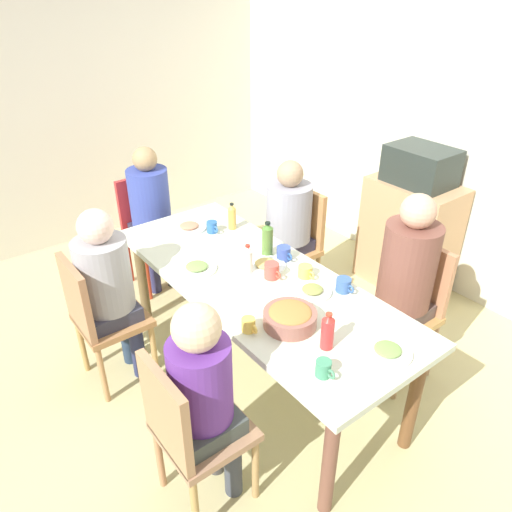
{
  "coord_description": "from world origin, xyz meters",
  "views": [
    {
      "loc": [
        1.91,
        -1.46,
        2.29
      ],
      "look_at": [
        0.0,
        0.0,
        0.89
      ],
      "focal_mm": 34.15,
      "sensor_mm": 36.0,
      "label": 1
    }
  ],
  "objects": [
    {
      "name": "chair_1",
      "position": [
        -0.53,
        0.79,
        0.51
      ],
      "size": [
        0.4,
        0.4,
        0.9
      ],
      "color": "#B7824C",
      "rests_on": "ground_plane"
    },
    {
      "name": "plate_1",
      "position": [
        0.9,
        0.09,
        0.75
      ],
      "size": [
        0.23,
        0.23,
        0.04
      ],
      "color": "white",
      "rests_on": "dining_table"
    },
    {
      "name": "cup_6",
      "position": [
        -0.65,
        0.12,
        0.78
      ],
      "size": [
        0.11,
        0.07,
        0.08
      ],
      "color": "#2A5DA2",
      "rests_on": "dining_table"
    },
    {
      "name": "person_2",
      "position": [
        -1.35,
        0.0,
        0.71
      ],
      "size": [
        0.31,
        0.31,
        1.19
      ],
      "color": "#313C42",
      "rests_on": "ground_plane"
    },
    {
      "name": "person_4",
      "position": [
        0.53,
        -0.7,
        0.7
      ],
      "size": [
        0.3,
        0.3,
        1.16
      ],
      "color": "#3E3C3C",
      "rests_on": "ground_plane"
    },
    {
      "name": "chair_2",
      "position": [
        -1.44,
        0.0,
        0.51
      ],
      "size": [
        0.4,
        0.4,
        0.9
      ],
      "color": "#B52524",
      "rests_on": "ground_plane"
    },
    {
      "name": "cup_0",
      "position": [
        0.82,
        -0.25,
        0.78
      ],
      "size": [
        0.11,
        0.07,
        0.08
      ],
      "color": "#418F68",
      "rests_on": "dining_table"
    },
    {
      "name": "plate_3",
      "position": [
        -0.06,
        0.12,
        0.75
      ],
      "size": [
        0.24,
        0.24,
        0.04
      ],
      "color": "white",
      "rests_on": "dining_table"
    },
    {
      "name": "cup_2",
      "position": [
        0.05,
        0.08,
        0.79
      ],
      "size": [
        0.12,
        0.09,
        0.09
      ],
      "color": "#C74E43",
      "rests_on": "dining_table"
    },
    {
      "name": "cup_5",
      "position": [
        0.41,
        0.31,
        0.78
      ],
      "size": [
        0.12,
        0.08,
        0.08
      ],
      "color": "#3A5FA1",
      "rests_on": "dining_table"
    },
    {
      "name": "chair_3",
      "position": [
        -0.53,
        -0.79,
        0.51
      ],
      "size": [
        0.4,
        0.4,
        0.9
      ],
      "color": "#A97547",
      "rests_on": "ground_plane"
    },
    {
      "name": "plate_4",
      "position": [
        0.32,
        0.16,
        0.75
      ],
      "size": [
        0.21,
        0.21,
        0.04
      ],
      "color": "silver",
      "rests_on": "dining_table"
    },
    {
      "name": "wall_left",
      "position": [
        -2.61,
        0.0,
        1.3
      ],
      "size": [
        0.12,
        4.01,
        2.6
      ],
      "primitive_type": "cube",
      "color": "beige",
      "rests_on": "ground_plane"
    },
    {
      "name": "bottle_1",
      "position": [
        -0.61,
        0.26,
        0.83
      ],
      "size": [
        0.06,
        0.06,
        0.19
      ],
      "color": "gold",
      "rests_on": "dining_table"
    },
    {
      "name": "side_cabinet",
      "position": [
        -0.11,
        1.64,
        0.45
      ],
      "size": [
        0.7,
        0.44,
        0.9
      ],
      "primitive_type": "cube",
      "color": "tan",
      "rests_on": "ground_plane"
    },
    {
      "name": "wall_back",
      "position": [
        0.0,
        1.94,
        1.3
      ],
      "size": [
        5.35,
        0.12,
        2.6
      ],
      "primitive_type": "cube",
      "color": "beige",
      "rests_on": "ground_plane"
    },
    {
      "name": "ground_plane",
      "position": [
        0.0,
        0.0,
        0.0
      ],
      "size": [
        6.13,
        6.13,
        0.0
      ],
      "primitive_type": "plane",
      "color": "#BCB680"
    },
    {
      "name": "microwave",
      "position": [
        -0.11,
        1.64,
        1.04
      ],
      "size": [
        0.48,
        0.36,
        0.28
      ],
      "primitive_type": "cube",
      "color": "#27302C",
      "rests_on": "side_cabinet"
    },
    {
      "name": "cup_1",
      "position": [
        0.16,
        0.24,
        0.78
      ],
      "size": [
        0.12,
        0.08,
        0.07
      ],
      "color": "#E2CF53",
      "rests_on": "dining_table"
    },
    {
      "name": "plate_0",
      "position": [
        -0.29,
        -0.23,
        0.75
      ],
      "size": [
        0.24,
        0.24,
        0.04
      ],
      "color": "white",
      "rests_on": "dining_table"
    },
    {
      "name": "cup_3",
      "position": [
        -0.06,
        0.27,
        0.78
      ],
      "size": [
        0.12,
        0.09,
        0.09
      ],
      "color": "#384FA5",
      "rests_on": "dining_table"
    },
    {
      "name": "chair_4",
      "position": [
        0.53,
        -0.79,
        0.51
      ],
      "size": [
        0.4,
        0.4,
        0.9
      ],
      "color": "#A3795A",
      "rests_on": "ground_plane"
    },
    {
      "name": "person_0",
      "position": [
        0.53,
        0.7,
        0.76
      ],
      "size": [
        0.32,
        0.32,
        1.26
      ],
      "color": "brown",
      "rests_on": "ground_plane"
    },
    {
      "name": "cup_4",
      "position": [
        0.36,
        -0.32,
        0.78
      ],
      "size": [
        0.11,
        0.07,
        0.07
      ],
      "color": "#EAC54B",
      "rests_on": "dining_table"
    },
    {
      "name": "plate_2",
      "position": [
        -0.79,
        0.01,
        0.75
      ],
      "size": [
        0.24,
        0.24,
        0.04
      ],
      "color": "white",
      "rests_on": "dining_table"
    },
    {
      "name": "chair_0",
      "position": [
        0.53,
        0.79,
        0.51
      ],
      "size": [
        0.4,
        0.4,
        0.9
      ],
      "color": "#B18448",
      "rests_on": "ground_plane"
    },
    {
      "name": "bottle_0",
      "position": [
        -0.07,
        -0.01,
        0.83
      ],
      "size": [
        0.06,
        0.06,
        0.2
      ],
      "color": "silver",
      "rests_on": "dining_table"
    },
    {
      "name": "bottle_3",
      "position": [
        -0.17,
        0.22,
        0.85
      ],
      "size": [
        0.07,
        0.07,
        0.23
      ],
      "color": "#527834",
      "rests_on": "dining_table"
    },
    {
      "name": "bowl_0",
      "position": [
        0.45,
        -0.13,
        0.79
      ],
      "size": [
        0.27,
        0.27,
        0.1
      ],
      "color": "#905B4E",
      "rests_on": "dining_table"
    },
    {
      "name": "person_3",
      "position": [
        -0.53,
        -0.7,
        0.71
      ],
      "size": [
        0.31,
        0.31,
        1.18
      ],
      "color": "#24354D",
      "rests_on": "ground_plane"
    },
    {
      "name": "person_1",
      "position": [
        -0.53,
        0.7,
        0.71
      ],
      "size": [
        0.34,
        0.34,
        1.16
      ],
      "color": "#33354F",
      "rests_on": "ground_plane"
    },
    {
      "name": "dining_table",
      "position": [
        0.0,
        0.0,
        0.66
      ],
      "size": [
        2.12,
        0.82,
        0.74
      ],
      "color": "beige",
      "rests_on": "ground_plane"
    },
    {
      "name": "bottle_2",
      "position": [
        0.69,
        -0.1,
        0.83
      ],
      "size": [
        0.06,
        0.06,
        0.2
      ],
      "color": "red",
      "rests_on": "dining_table"
    }
  ]
}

